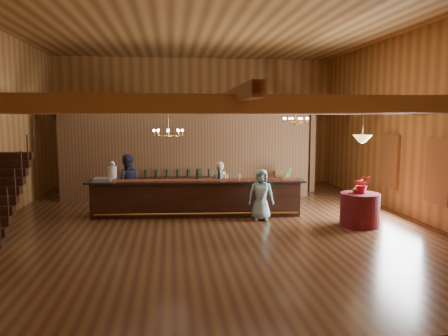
{
  "coord_description": "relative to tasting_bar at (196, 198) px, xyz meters",
  "views": [
    {
      "loc": [
        -1.09,
        -12.28,
        3.0
      ],
      "look_at": [
        0.45,
        0.35,
        1.49
      ],
      "focal_mm": 35.0,
      "sensor_mm": 36.0,
      "label": 1
    }
  ],
  "objects": [
    {
      "name": "wall_back",
      "position": [
        0.35,
        6.31,
        2.2
      ],
      "size": [
        12.0,
        0.1,
        5.5
      ],
      "primitive_type": "cube",
      "color": "#AD7437",
      "rests_on": "floor"
    },
    {
      "name": "chandelier_right",
      "position": [
        3.17,
        0.45,
        2.32
      ],
      "size": [
        0.8,
        0.8,
        0.48
      ],
      "color": "#CB8838",
      "rests_on": "beam_grid"
    },
    {
      "name": "bar_bottle_2",
      "position": [
        0.7,
        0.08,
        0.68
      ],
      "size": [
        0.07,
        0.07,
        0.3
      ],
      "primitive_type": "cylinder",
      "color": "black",
      "rests_on": "tasting_bar"
    },
    {
      "name": "staff_second",
      "position": [
        -2.12,
        0.76,
        0.36
      ],
      "size": [
        0.98,
        0.81,
        1.83
      ],
      "primitive_type": "imported",
      "rotation": [
        0.0,
        0.0,
        3.28
      ],
      "color": "#26283B",
      "rests_on": "floor"
    },
    {
      "name": "chandelier_left",
      "position": [
        -0.81,
        -1.05,
        2.02
      ],
      "size": [
        0.8,
        0.8,
        0.79
      ],
      "color": "#CB8838",
      "rests_on": "beam_grid"
    },
    {
      "name": "wall_right",
      "position": [
        6.35,
        -0.69,
        2.2
      ],
      "size": [
        0.1,
        14.0,
        5.5
      ],
      "primitive_type": "cube",
      "color": "#AD7437",
      "rests_on": "floor"
    },
    {
      "name": "bar_bottle_1",
      "position": [
        0.05,
        0.12,
        0.68
      ],
      "size": [
        0.07,
        0.07,
        0.3
      ],
      "primitive_type": "cylinder",
      "color": "black",
      "rests_on": "tasting_bar"
    },
    {
      "name": "wall_front",
      "position": [
        0.35,
        -7.69,
        2.2
      ],
      "size": [
        12.0,
        0.1,
        5.5
      ],
      "primitive_type": "cube",
      "color": "#AD7437",
      "rests_on": "floor"
    },
    {
      "name": "table_flowers",
      "position": [
        4.4,
        -1.83,
        0.61
      ],
      "size": [
        0.56,
        0.52,
        0.5
      ],
      "primitive_type": "imported",
      "rotation": [
        0.0,
        0.0,
        -0.34
      ],
      "color": "red",
      "rests_on": "round_table"
    },
    {
      "name": "backroom_boxes",
      "position": [
        0.05,
        4.81,
        -0.02
      ],
      "size": [
        4.1,
        0.6,
        1.1
      ],
      "color": "#361A10",
      "rests_on": "floor"
    },
    {
      "name": "window_right_back",
      "position": [
        6.3,
        0.31,
        1.0
      ],
      "size": [
        0.12,
        1.05,
        1.75
      ],
      "primitive_type": "cube",
      "color": "white",
      "rests_on": "wall_right"
    },
    {
      "name": "ceiling",
      "position": [
        0.35,
        -0.69,
        4.95
      ],
      "size": [
        14.0,
        14.0,
        0.0
      ],
      "primitive_type": "plane",
      "rotation": [
        3.14,
        0.0,
        0.0
      ],
      "color": "#B28043",
      "rests_on": "wall_back"
    },
    {
      "name": "bar_bottle_3",
      "position": [
        0.7,
        0.08,
        0.68
      ],
      "size": [
        0.07,
        0.07,
        0.3
      ],
      "primitive_type": "cylinder",
      "color": "black",
      "rests_on": "tasting_bar"
    },
    {
      "name": "bar_bottle_0",
      "position": [
        0.05,
        0.12,
        0.68
      ],
      "size": [
        0.07,
        0.07,
        0.3
      ],
      "primitive_type": "cylinder",
      "color": "black",
      "rests_on": "tasting_bar"
    },
    {
      "name": "window_right_front",
      "position": [
        6.3,
        -2.29,
        1.0
      ],
      "size": [
        0.12,
        1.05,
        1.75
      ],
      "primitive_type": "cube",
      "color": "white",
      "rests_on": "wall_right"
    },
    {
      "name": "tasting_bar",
      "position": [
        0.0,
        0.0,
        0.0
      ],
      "size": [
        6.55,
        1.26,
        1.1
      ],
      "rotation": [
        0.0,
        0.0,
        -0.07
      ],
      "color": "#361A10",
      "rests_on": "floor"
    },
    {
      "name": "glass_rack_tray",
      "position": [
        -2.75,
        0.13,
        0.58
      ],
      "size": [
        0.5,
        0.5,
        0.1
      ],
      "primitive_type": "cube",
      "color": "gray",
      "rests_on": "tasting_bar"
    },
    {
      "name": "floor_plant",
      "position": [
        3.25,
        2.03,
        0.05
      ],
      "size": [
        0.78,
        0.69,
        1.19
      ],
      "primitive_type": "imported",
      "rotation": [
        0.0,
        0.0,
        0.29
      ],
      "color": "#355B29",
      "rests_on": "floor"
    },
    {
      "name": "pendant_lamp",
      "position": [
        4.37,
        -1.79,
        1.85
      ],
      "size": [
        0.52,
        0.52,
        0.9
      ],
      "color": "#CB8838",
      "rests_on": "beam_grid"
    },
    {
      "name": "round_table",
      "position": [
        4.37,
        -1.79,
        -0.1
      ],
      "size": [
        1.05,
        1.05,
        0.91
      ],
      "primitive_type": "cylinder",
      "color": "maroon",
      "rests_on": "floor"
    },
    {
      "name": "table_vase",
      "position": [
        4.3,
        -1.68,
        0.53
      ],
      "size": [
        0.19,
        0.19,
        0.34
      ],
      "primitive_type": "imported",
      "rotation": [
        0.0,
        0.0,
        0.15
      ],
      "color": "#CB8838",
      "rests_on": "round_table"
    },
    {
      "name": "bartender",
      "position": [
        0.79,
        0.71,
        0.24
      ],
      "size": [
        0.65,
        0.5,
        1.58
      ],
      "primitive_type": "imported",
      "rotation": [
        0.0,
        0.0,
        2.9
      ],
      "color": "silver",
      "rests_on": "floor"
    },
    {
      "name": "raffle_drum",
      "position": [
        2.47,
        -0.22,
        0.71
      ],
      "size": [
        0.34,
        0.24,
        0.3
      ],
      "color": "brown",
      "rests_on": "tasting_bar"
    },
    {
      "name": "partition_wall",
      "position": [
        -0.15,
        2.81,
        1.0
      ],
      "size": [
        9.0,
        0.18,
        3.1
      ],
      "primitive_type": "cube",
      "color": "brown",
      "rests_on": "floor"
    },
    {
      "name": "floor",
      "position": [
        0.35,
        -0.69,
        -0.55
      ],
      "size": [
        14.0,
        14.0,
        0.0
      ],
      "primitive_type": "plane",
      "color": "brown",
      "rests_on": "ground"
    },
    {
      "name": "support_posts",
      "position": [
        0.35,
        -1.19,
        1.05
      ],
      "size": [
        9.2,
        10.2,
        3.2
      ],
      "color": "brown",
      "rests_on": "floor"
    },
    {
      "name": "guest",
      "position": [
        1.83,
        -0.77,
        0.2
      ],
      "size": [
        0.77,
        0.54,
        1.5
      ],
      "primitive_type": "imported",
      "rotation": [
        0.0,
        0.0,
        -0.09
      ],
      "color": "#8ABBBF",
      "rests_on": "floor"
    },
    {
      "name": "beam_grid",
      "position": [
        0.35,
        -0.18,
        2.69
      ],
      "size": [
        11.9,
        13.9,
        0.39
      ],
      "color": "brown",
      "rests_on": "wall_left"
    },
    {
      "name": "beverage_dispenser",
      "position": [
        -2.49,
        0.22,
        0.82
      ],
      "size": [
        0.26,
        0.26,
        0.6
      ],
      "color": "silver",
      "rests_on": "tasting_bar"
    },
    {
      "name": "backbar_shelf",
      "position": [
        -0.71,
        2.5,
        -0.13
      ],
      "size": [
        3.04,
        0.73,
        0.85
      ],
      "primitive_type": "cube",
      "rotation": [
        0.0,
        0.0,
        -0.09
      ],
      "color": "#361A10",
      "rests_on": "floor"
    }
  ]
}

